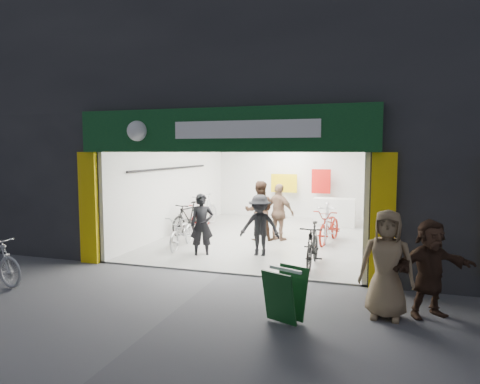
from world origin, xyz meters
The scene contains 16 objects.
ground centered at (0.00, 0.00, 0.00)m, with size 60.00×60.00×0.00m, color #56565B.
building centered at (0.91, 4.99, 4.31)m, with size 17.00×10.27×8.00m.
bike_left_front centered at (-1.80, 1.92, 0.45)m, with size 0.60×1.71×0.90m, color #B1B2B6.
bike_left_midfront centered at (-2.50, 3.88, 0.51)m, with size 0.48×1.68×1.01m, color black.
bike_left_midback centered at (-2.50, 4.95, 0.42)m, with size 0.56×1.59×0.84m, color #9C100E.
bike_left_back centered at (-2.50, 5.23, 0.58)m, with size 0.54×1.92×1.15m, color silver.
bike_right_front centered at (1.80, 1.08, 0.51)m, with size 0.48×1.69×1.01m, color black.
bike_right_mid centered at (1.91, 3.78, 0.49)m, with size 0.65×1.87×0.98m, color maroon.
bike_right_back centered at (1.80, 4.03, 0.55)m, with size 0.52×1.85×1.11m, color silver.
customer_a centered at (-0.97, 1.30, 0.79)m, with size 0.57×0.38×1.57m, color black.
customer_b centered at (-0.08, 3.50, 0.88)m, with size 0.86×0.67×1.76m, color #39251A.
customer_c centered at (0.41, 1.67, 0.78)m, with size 1.00×0.58×1.55m, color black.
customer_d centered at (0.49, 3.59, 0.84)m, with size 0.99×0.41×1.69m, color #85644D.
pedestrian_near centered at (3.30, -1.49, 0.86)m, with size 0.84×0.55×1.72m, color #836B4C.
pedestrian_far centered at (3.95, -1.23, 0.78)m, with size 1.45×0.46×1.56m, color #39251A.
sandwich_board centered at (1.83, -2.15, 0.45)m, with size 0.69×0.70×0.82m.
Camera 1 is at (3.07, -8.41, 2.62)m, focal length 32.00 mm.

